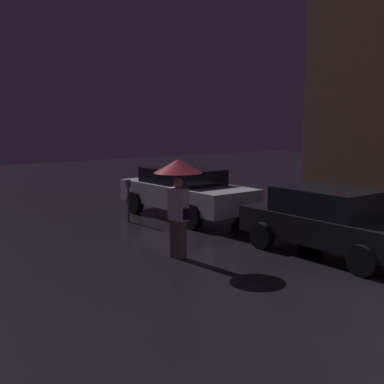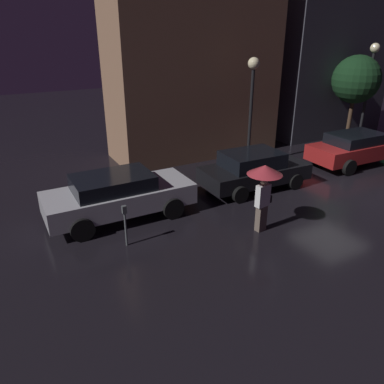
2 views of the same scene
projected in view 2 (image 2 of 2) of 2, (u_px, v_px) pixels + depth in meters
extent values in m
plane|color=black|center=(337.00, 186.00, 14.50)|extent=(60.00, 60.00, 0.00)
cube|color=#8C664C|center=(194.00, 63.00, 16.85)|extent=(7.74, 3.00, 8.37)
cube|color=#3D3D47|center=(329.00, 42.00, 20.19)|extent=(6.76, 3.00, 9.90)
cube|color=#B7B7BF|center=(120.00, 198.00, 11.87)|extent=(4.64, 1.83, 0.66)
cube|color=black|center=(113.00, 182.00, 11.56)|extent=(2.41, 1.61, 0.46)
cylinder|color=black|center=(151.00, 189.00, 13.36)|extent=(0.70, 0.22, 0.70)
cylinder|color=black|center=(173.00, 208.00, 11.89)|extent=(0.70, 0.22, 0.70)
cylinder|color=black|center=(69.00, 205.00, 12.10)|extent=(0.70, 0.22, 0.70)
cylinder|color=black|center=(82.00, 230.00, 10.64)|extent=(0.70, 0.22, 0.70)
cube|color=black|center=(254.00, 173.00, 14.16)|extent=(4.14, 1.89, 0.58)
cube|color=black|center=(252.00, 159.00, 13.86)|extent=(2.17, 1.62, 0.54)
cylinder|color=black|center=(266.00, 168.00, 15.54)|extent=(0.60, 0.22, 0.60)
cylinder|color=black|center=(295.00, 182.00, 14.11)|extent=(0.60, 0.22, 0.60)
cylinder|color=black|center=(214.00, 178.00, 14.43)|extent=(0.60, 0.22, 0.60)
cylinder|color=black|center=(240.00, 195.00, 13.01)|extent=(0.60, 0.22, 0.60)
cube|color=maroon|center=(356.00, 150.00, 16.60)|extent=(4.56, 1.85, 0.65)
cube|color=black|center=(356.00, 138.00, 16.30)|extent=(2.39, 1.58, 0.44)
cylinder|color=black|center=(360.00, 147.00, 18.04)|extent=(0.67, 0.22, 0.67)
cylinder|color=black|center=(318.00, 156.00, 16.81)|extent=(0.67, 0.22, 0.67)
cylinder|color=black|center=(349.00, 168.00, 15.42)|extent=(0.67, 0.22, 0.67)
cube|color=#66564C|center=(261.00, 218.00, 11.16)|extent=(0.33, 0.24, 0.81)
cube|color=white|center=(263.00, 195.00, 10.86)|extent=(0.46, 0.26, 0.67)
sphere|color=tan|center=(264.00, 181.00, 10.69)|extent=(0.22, 0.22, 0.22)
cylinder|color=black|center=(264.00, 187.00, 10.76)|extent=(0.02, 0.02, 0.79)
cone|color=#B2333D|center=(265.00, 170.00, 10.55)|extent=(1.02, 1.02, 0.28)
cube|color=black|center=(269.00, 199.00, 11.04)|extent=(0.17, 0.12, 0.22)
cylinder|color=#4C5154|center=(126.00, 229.00, 10.34)|extent=(0.06, 0.06, 1.01)
cube|color=#4C5154|center=(124.00, 210.00, 10.09)|extent=(0.12, 0.10, 0.22)
cylinder|color=black|center=(250.00, 119.00, 16.00)|extent=(0.14, 0.14, 4.07)
sphere|color=#F9EAB7|center=(254.00, 63.00, 15.08)|extent=(0.48, 0.48, 0.48)
cylinder|color=black|center=(365.00, 100.00, 18.91)|extent=(0.14, 0.14, 4.52)
sphere|color=#F9EAB7|center=(375.00, 48.00, 17.92)|extent=(0.45, 0.45, 0.45)
cylinder|color=#473323|center=(349.00, 122.00, 19.58)|extent=(0.20, 0.20, 2.26)
sphere|color=#143319|center=(356.00, 79.00, 18.73)|extent=(2.36, 2.36, 2.36)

